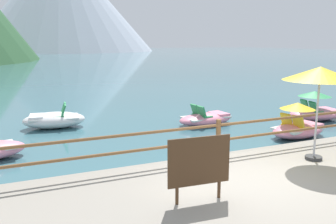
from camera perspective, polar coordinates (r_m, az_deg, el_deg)
The scene contains 8 objects.
ground_plane at distance 46.25m, azimuth -18.20°, elevation 6.53°, with size 200.00×200.00×0.00m, color #3D6B75.
dock_railing at distance 9.06m, azimuth 7.83°, elevation -3.40°, with size 23.92×0.12×0.95m.
sign_board at distance 6.54m, azimuth 4.85°, elevation -7.76°, with size 1.18×0.13×1.19m.
beach_umbrella at distance 9.24m, azimuth 22.55°, elevation 5.34°, with size 1.70×1.70×2.24m.
pedal_boat_1 at distance 16.28m, azimuth 21.95°, elevation 0.26°, with size 2.46×1.67×1.20m.
pedal_boat_2 at distance 14.40m, azimuth -17.30°, elevation -1.14°, with size 2.40×1.56×0.91m.
pedal_boat_5 at distance 13.17m, azimuth 19.57°, elevation -2.02°, with size 2.31×1.55×1.20m.
pedal_boat_6 at distance 14.36m, azimuth 5.93°, elevation -1.00°, with size 2.41×1.40×0.81m.
Camera 1 is at (-4.65, -5.90, 3.24)m, focal length 39.24 mm.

